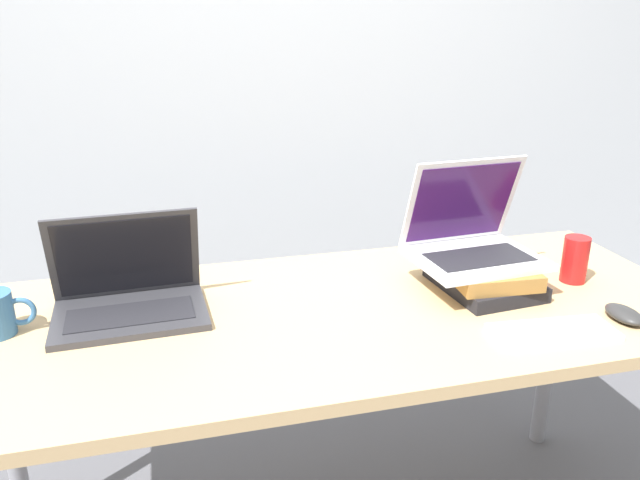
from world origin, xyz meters
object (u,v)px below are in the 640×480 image
(wireless_keyboard, at_px, (553,332))
(mouse, at_px, (624,314))
(laptop_on_books, at_px, (471,239))
(soda_can, at_px, (575,259))
(book_stack, at_px, (484,276))
(laptop_left, at_px, (129,295))

(wireless_keyboard, xyz_separation_m, mouse, (0.20, 0.02, 0.01))
(laptop_on_books, xyz_separation_m, soda_can, (0.28, -0.05, -0.06))
(book_stack, distance_m, soda_can, 0.25)
(laptop_on_books, distance_m, soda_can, 0.29)
(soda_can, bearing_deg, book_stack, 177.15)
(laptop_left, distance_m, book_stack, 0.88)
(laptop_left, bearing_deg, book_stack, -5.30)
(mouse, bearing_deg, laptop_on_books, 132.52)
(laptop_left, height_order, mouse, laptop_left)
(soda_can, bearing_deg, laptop_on_books, 169.97)
(laptop_left, distance_m, soda_can, 1.13)
(book_stack, height_order, mouse, book_stack)
(laptop_on_books, height_order, wireless_keyboard, laptop_on_books)
(laptop_on_books, relative_size, mouse, 3.05)
(laptop_left, xyz_separation_m, wireless_keyboard, (0.90, -0.34, -0.04))
(laptop_left, relative_size, book_stack, 1.26)
(book_stack, relative_size, laptop_on_books, 0.86)
(laptop_left, bearing_deg, wireless_keyboard, -20.73)
(book_stack, relative_size, mouse, 2.61)
(laptop_left, height_order, laptop_on_books, laptop_on_books)
(book_stack, xyz_separation_m, soda_can, (0.25, -0.01, 0.02))
(wireless_keyboard, bearing_deg, book_stack, 96.26)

